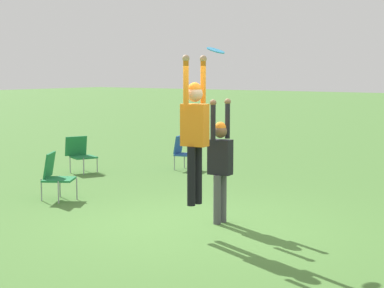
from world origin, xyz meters
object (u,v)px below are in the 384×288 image
(frisbee, at_px, (216,50))
(camping_chair_2, at_px, (55,173))
(person_jumping, at_px, (195,126))
(camping_chair_1, at_px, (183,150))
(person_defending, at_px, (220,159))
(camping_chair_3, at_px, (80,152))

(frisbee, xyz_separation_m, camping_chair_2, (0.11, 3.71, -2.23))
(person_jumping, distance_m, camping_chair_1, 6.43)
(frisbee, bearing_deg, camping_chair_2, 88.23)
(person_defending, bearing_deg, camping_chair_3, 149.34)
(camping_chair_3, bearing_deg, camping_chair_2, 60.35)
(person_jumping, bearing_deg, person_defending, -90.00)
(person_jumping, height_order, frisbee, frisbee)
(camping_chair_3, bearing_deg, person_defending, 90.02)
(camping_chair_3, bearing_deg, camping_chair_1, 158.02)
(camping_chair_1, distance_m, camping_chair_3, 2.49)
(person_defending, height_order, camping_chair_1, person_defending)
(camping_chair_2, xyz_separation_m, camping_chair_3, (2.61, 1.99, -0.02))
(frisbee, relative_size, camping_chair_1, 0.33)
(camping_chair_2, relative_size, camping_chair_3, 1.03)
(frisbee, height_order, camping_chair_3, frisbee)
(camping_chair_1, height_order, camping_chair_2, camping_chair_2)
(frisbee, bearing_deg, person_jumping, 175.74)
(person_jumping, xyz_separation_m, camping_chair_2, (0.60, 3.68, -1.13))
(camping_chair_2, bearing_deg, camping_chair_1, 150.21)
(person_defending, distance_m, camping_chair_1, 5.63)
(person_defending, bearing_deg, person_jumping, -90.00)
(person_defending, xyz_separation_m, frisbee, (-0.37, -0.15, 1.69))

